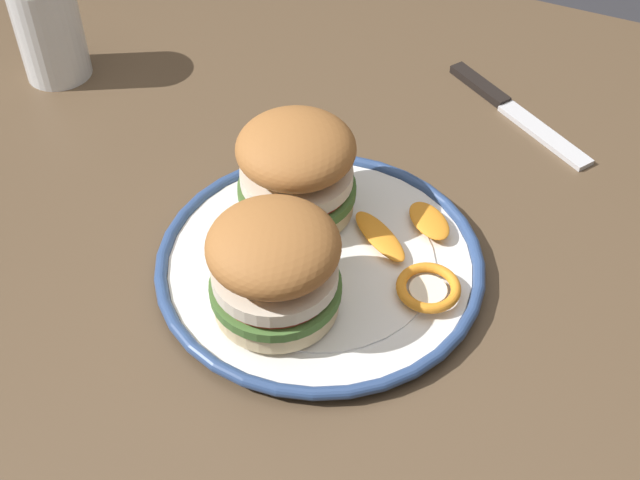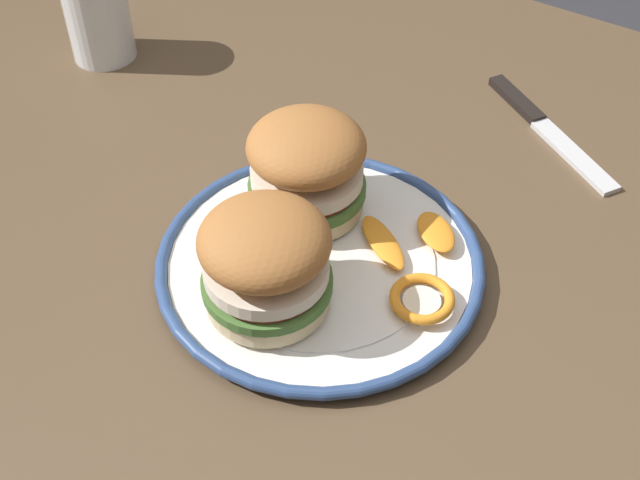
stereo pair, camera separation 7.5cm
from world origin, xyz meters
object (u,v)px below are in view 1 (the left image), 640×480
(sandwich_half_right, at_px, (295,170))
(sandwich_half_left, at_px, (274,265))
(dinner_plate, at_px, (320,263))
(table_knife, at_px, (507,107))
(drinking_glass, at_px, (50,34))
(dining_table, at_px, (358,297))

(sandwich_half_right, bearing_deg, sandwich_half_left, -72.09)
(dinner_plate, relative_size, table_knife, 1.58)
(sandwich_half_left, bearing_deg, drinking_glass, 150.67)
(drinking_glass, height_order, table_knife, drinking_glass)
(sandwich_half_right, height_order, table_knife, sandwich_half_right)
(sandwich_half_right, height_order, drinking_glass, drinking_glass)
(dining_table, height_order, dinner_plate, dinner_plate)
(dining_table, xyz_separation_m, table_knife, (0.07, 0.27, 0.09))
(dining_table, relative_size, table_knife, 7.07)
(dining_table, bearing_deg, sandwich_half_left, -104.31)
(dining_table, distance_m, drinking_glass, 0.48)
(drinking_glass, relative_size, table_knife, 0.61)
(dinner_plate, bearing_deg, dining_table, 69.15)
(dinner_plate, distance_m, sandwich_half_right, 0.09)
(dining_table, xyz_separation_m, drinking_glass, (-0.44, 0.11, 0.14))
(dining_table, height_order, sandwich_half_right, sandwich_half_right)
(sandwich_half_right, relative_size, drinking_glass, 1.27)
(dining_table, distance_m, table_knife, 0.29)
(sandwich_half_right, bearing_deg, drinking_glass, 163.09)
(dinner_plate, height_order, drinking_glass, drinking_glass)
(sandwich_half_left, xyz_separation_m, drinking_glass, (-0.41, 0.23, -0.01))
(sandwich_half_right, distance_m, table_knife, 0.31)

